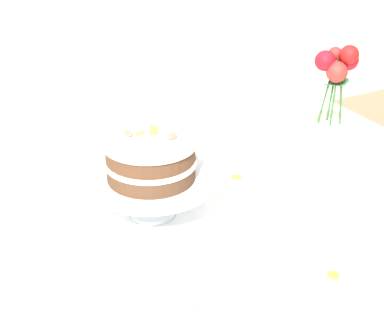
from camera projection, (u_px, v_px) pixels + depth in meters
dining_table at (221, 248)px, 1.34m from camera, size 1.40×1.00×0.74m
linen_napkin at (153, 214)px, 1.31m from camera, size 0.36×0.36×0.00m
cake_stand at (152, 183)px, 1.27m from camera, size 0.29×0.29×0.10m
layer_cake at (151, 157)px, 1.23m from camera, size 0.21×0.21×0.11m
flower_vase at (335, 98)px, 1.49m from camera, size 0.12×0.09×0.32m
teacup at (169, 314)px, 0.98m from camera, size 0.12×0.11×0.05m
loose_petal_0 at (32, 306)px, 1.03m from camera, size 0.03×0.03×0.00m
loose_petal_1 at (333, 275)px, 1.11m from camera, size 0.03×0.03×0.00m
loose_petal_2 at (236, 177)px, 1.46m from camera, size 0.04×0.03×0.00m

